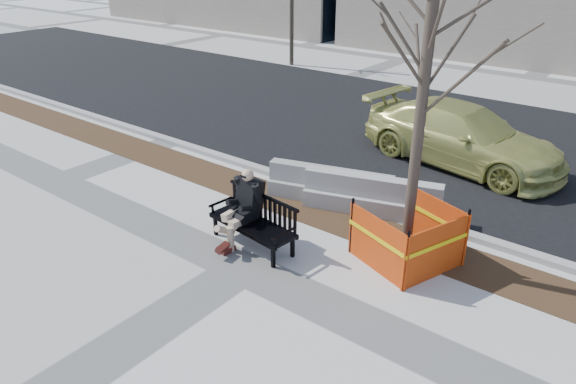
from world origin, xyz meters
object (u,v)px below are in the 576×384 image
object	(u,v)px
jersey_barrier_left	(329,201)
jersey_barrier_right	(370,212)
bench	(253,245)
tree_fence	(404,259)
sedan	(458,163)
seated_man	(246,239)

from	to	relation	value
jersey_barrier_left	jersey_barrier_right	xyz separation A→B (m)	(1.01, 0.11, 0.00)
bench	tree_fence	size ratio (longest dim) A/B	0.33
sedan	jersey_barrier_left	bearing A→B (deg)	169.22
sedan	jersey_barrier_left	size ratio (longest dim) A/B	1.89
seated_man	sedan	distance (m)	6.67
bench	sedan	distance (m)	6.69
bench	tree_fence	xyz separation A→B (m)	(2.55, 1.37, 0.00)
seated_man	sedan	size ratio (longest dim) A/B	0.28
bench	seated_man	size ratio (longest dim) A/B	1.29
seated_man	jersey_barrier_left	bearing A→B (deg)	88.49
bench	jersey_barrier_left	bearing A→B (deg)	94.58
seated_man	jersey_barrier_right	world-z (taller)	seated_man
tree_fence	sedan	size ratio (longest dim) A/B	1.07
tree_fence	sedan	xyz separation A→B (m)	(-0.99, 5.13, 0.00)
bench	sedan	size ratio (longest dim) A/B	0.36
sedan	tree_fence	bearing A→B (deg)	-159.71
bench	jersey_barrier_right	distance (m)	2.85
jersey_barrier_left	jersey_barrier_right	bearing A→B (deg)	-9.83
tree_fence	sedan	world-z (taller)	tree_fence
seated_man	jersey_barrier_left	distance (m)	2.46
tree_fence	jersey_barrier_left	bearing A→B (deg)	154.95
jersey_barrier_right	tree_fence	bearing A→B (deg)	-58.30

